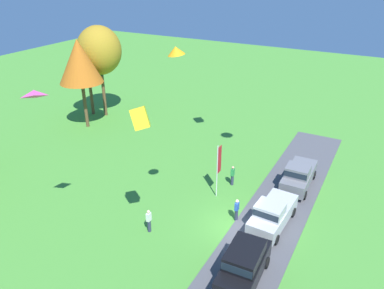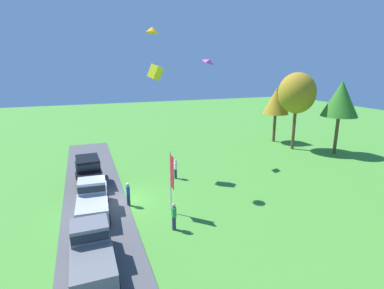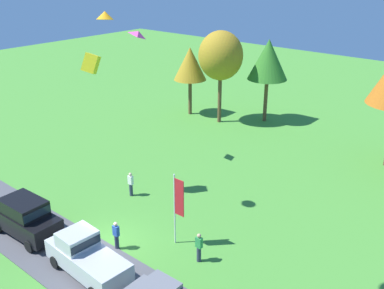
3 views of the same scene
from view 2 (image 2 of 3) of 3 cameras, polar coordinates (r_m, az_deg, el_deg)
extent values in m
plane|color=#478E33|center=(22.71, -12.64, -10.55)|extent=(120.00, 120.00, 0.00)
cube|color=#4C4C51|center=(22.58, -17.89, -11.00)|extent=(36.00, 4.40, 0.06)
cube|color=black|center=(26.16, -19.08, -5.31)|extent=(4.68, 2.09, 1.10)
cube|color=black|center=(25.86, -19.26, -3.29)|extent=(2.67, 1.87, 0.84)
cube|color=#19232D|center=(25.86, -19.26, -3.29)|extent=(2.72, 1.84, 0.46)
cylinder|color=black|center=(27.80, -21.07, -5.51)|extent=(0.69, 0.27, 0.68)
cylinder|color=black|center=(27.87, -17.36, -5.14)|extent=(0.69, 0.27, 0.68)
cylinder|color=black|center=(24.87, -20.80, -7.89)|extent=(0.69, 0.27, 0.68)
cylinder|color=black|center=(24.95, -16.64, -7.45)|extent=(0.69, 0.27, 0.68)
cube|color=#B7B7BC|center=(20.98, -18.37, -10.46)|extent=(5.09, 2.15, 1.00)
cube|color=#B7B7BC|center=(21.37, -18.55, -7.38)|extent=(1.59, 1.83, 0.80)
cube|color=#19232D|center=(21.37, -18.55, -7.38)|extent=(1.62, 1.80, 0.44)
cylinder|color=black|center=(22.79, -20.52, -9.97)|extent=(0.69, 0.27, 0.68)
cylinder|color=black|center=(22.72, -15.92, -9.65)|extent=(0.69, 0.27, 0.68)
cylinder|color=black|center=(19.74, -21.00, -14.00)|extent=(0.69, 0.27, 0.68)
cylinder|color=black|center=(19.66, -15.61, -13.65)|extent=(0.69, 0.27, 0.68)
cube|color=slate|center=(15.80, -18.50, -19.42)|extent=(5.03, 1.97, 1.00)
cube|color=slate|center=(16.02, -18.93, -15.18)|extent=(1.52, 1.78, 0.80)
cube|color=#19232D|center=(16.02, -18.93, -15.18)|extent=(1.55, 1.75, 0.44)
cylinder|color=black|center=(17.53, -21.75, -17.99)|extent=(0.68, 0.25, 0.68)
cylinder|color=black|center=(17.53, -15.59, -17.43)|extent=(0.68, 0.25, 0.68)
cylinder|color=black|center=(14.75, -14.12, -24.28)|extent=(0.68, 0.25, 0.68)
cylinder|color=#2D334C|center=(18.60, -3.45, -14.69)|extent=(0.24, 0.24, 0.88)
cube|color=#2D8E47|center=(18.25, -3.48, -12.67)|extent=(0.36, 0.22, 0.60)
sphere|color=tan|center=(18.06, -3.50, -11.48)|extent=(0.22, 0.22, 0.22)
cylinder|color=#2D334C|center=(21.87, -11.99, -10.26)|extent=(0.24, 0.24, 0.88)
cube|color=#2851AD|center=(21.57, -12.10, -8.48)|extent=(0.36, 0.22, 0.60)
sphere|color=beige|center=(21.41, -12.16, -7.44)|extent=(0.22, 0.22, 0.22)
cylinder|color=#2D334C|center=(26.31, -3.15, -5.55)|extent=(0.24, 0.24, 0.88)
cube|color=white|center=(26.06, -3.17, -4.03)|extent=(0.36, 0.22, 0.60)
sphere|color=beige|center=(25.93, -3.18, -3.15)|extent=(0.22, 0.22, 0.22)
cylinder|color=brown|center=(40.04, 15.41, 3.10)|extent=(0.36, 0.36, 3.63)
cone|color=olive|center=(39.52, 15.75, 8.01)|extent=(3.27, 3.27, 3.27)
cylinder|color=brown|center=(36.97, 18.80, 2.72)|extent=(0.36, 0.36, 4.67)
ellipsoid|color=olive|center=(36.38, 19.36, 9.23)|extent=(4.20, 4.20, 4.62)
cylinder|color=brown|center=(36.79, 25.77, 1.62)|extent=(0.36, 0.36, 4.23)
cone|color=#2D7023|center=(36.19, 26.48, 7.82)|extent=(3.81, 3.81, 3.81)
cylinder|color=silver|center=(19.77, -4.08, -7.27)|extent=(0.08, 0.08, 4.34)
cube|color=red|center=(19.15, -3.84, -5.24)|extent=(0.64, 0.04, 2.17)
pyramid|color=#EA4C9E|center=(29.44, 3.36, 15.58)|extent=(1.49, 1.49, 0.72)
cone|color=orange|center=(23.53, -7.55, 20.87)|extent=(1.35, 1.36, 0.58)
cube|color=yellow|center=(26.03, -6.99, 13.49)|extent=(1.21, 1.43, 1.45)
camera|label=1|loc=(40.75, -29.30, 22.61)|focal=35.00mm
camera|label=3|loc=(12.42, -100.97, 23.53)|focal=42.00mm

